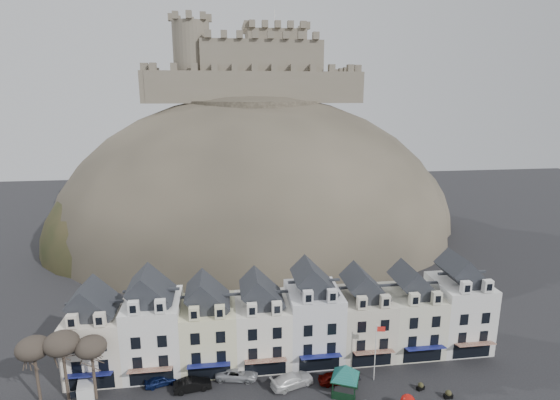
{
  "coord_description": "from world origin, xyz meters",
  "views": [
    {
      "loc": [
        -7.94,
        -35.16,
        33.88
      ],
      "look_at": [
        0.05,
        24.0,
        19.45
      ],
      "focal_mm": 28.0,
      "sensor_mm": 36.0,
      "label": 1
    }
  ],
  "objects_px": {
    "car_navy": "(161,380)",
    "car_charcoal": "(344,376)",
    "car_black": "(192,385)",
    "car_white": "(292,380)",
    "flagpole": "(376,349)",
    "bus_shelter": "(346,371)",
    "car_silver": "(237,373)",
    "white_van": "(87,386)",
    "car_maroon": "(335,378)"
  },
  "relations": [
    {
      "from": "white_van",
      "to": "car_navy",
      "type": "bearing_deg",
      "value": -8.94
    },
    {
      "from": "car_black",
      "to": "car_maroon",
      "type": "xyz_separation_m",
      "value": [
        16.98,
        -1.04,
        -0.04
      ]
    },
    {
      "from": "bus_shelter",
      "to": "car_silver",
      "type": "distance_m",
      "value": 13.33
    },
    {
      "from": "bus_shelter",
      "to": "car_navy",
      "type": "bearing_deg",
      "value": -167.79
    },
    {
      "from": "car_navy",
      "to": "car_white",
      "type": "height_order",
      "value": "car_white"
    },
    {
      "from": "car_black",
      "to": "car_maroon",
      "type": "bearing_deg",
      "value": -102.95
    },
    {
      "from": "car_charcoal",
      "to": "car_navy",
      "type": "bearing_deg",
      "value": 76.43
    },
    {
      "from": "flagpole",
      "to": "car_navy",
      "type": "relative_size",
      "value": 1.97
    },
    {
      "from": "car_silver",
      "to": "car_maroon",
      "type": "bearing_deg",
      "value": -90.86
    },
    {
      "from": "car_navy",
      "to": "car_charcoal",
      "type": "xyz_separation_m",
      "value": [
        22.0,
        -2.19,
        -0.01
      ]
    },
    {
      "from": "car_navy",
      "to": "car_black",
      "type": "bearing_deg",
      "value": -127.33
    },
    {
      "from": "car_white",
      "to": "car_charcoal",
      "type": "bearing_deg",
      "value": -109.12
    },
    {
      "from": "bus_shelter",
      "to": "car_charcoal",
      "type": "xyz_separation_m",
      "value": [
        0.58,
        2.34,
        -2.35
      ]
    },
    {
      "from": "bus_shelter",
      "to": "car_charcoal",
      "type": "relative_size",
      "value": 1.44
    },
    {
      "from": "white_van",
      "to": "car_charcoal",
      "type": "distance_m",
      "value": 30.35
    },
    {
      "from": "white_van",
      "to": "flagpole",
      "type": "bearing_deg",
      "value": -15.25
    },
    {
      "from": "car_silver",
      "to": "car_white",
      "type": "relative_size",
      "value": 0.95
    },
    {
      "from": "flagpole",
      "to": "car_navy",
      "type": "xyz_separation_m",
      "value": [
        -25.73,
        2.51,
        -3.6
      ]
    },
    {
      "from": "car_silver",
      "to": "car_maroon",
      "type": "xyz_separation_m",
      "value": [
        11.71,
        -2.5,
        -0.03
      ]
    },
    {
      "from": "car_black",
      "to": "car_silver",
      "type": "bearing_deg",
      "value": -83.96
    },
    {
      "from": "flagpole",
      "to": "car_navy",
      "type": "distance_m",
      "value": 26.1
    },
    {
      "from": "car_black",
      "to": "car_white",
      "type": "bearing_deg",
      "value": -103.42
    },
    {
      "from": "white_van",
      "to": "car_silver",
      "type": "distance_m",
      "value": 17.39
    },
    {
      "from": "bus_shelter",
      "to": "car_navy",
      "type": "xyz_separation_m",
      "value": [
        -21.42,
        4.53,
        -2.34
      ]
    },
    {
      "from": "bus_shelter",
      "to": "car_black",
      "type": "relative_size",
      "value": 1.25
    },
    {
      "from": "bus_shelter",
      "to": "car_white",
      "type": "height_order",
      "value": "bus_shelter"
    },
    {
      "from": "car_charcoal",
      "to": "car_silver",
      "type": "bearing_deg",
      "value": 72.49
    },
    {
      "from": "car_charcoal",
      "to": "car_black",
      "type": "bearing_deg",
      "value": 79.82
    },
    {
      "from": "white_van",
      "to": "car_charcoal",
      "type": "height_order",
      "value": "white_van"
    },
    {
      "from": "bus_shelter",
      "to": "car_charcoal",
      "type": "bearing_deg",
      "value": 100.21
    },
    {
      "from": "car_white",
      "to": "car_charcoal",
      "type": "distance_m",
      "value": 6.4
    },
    {
      "from": "white_van",
      "to": "car_white",
      "type": "height_order",
      "value": "white_van"
    },
    {
      "from": "car_maroon",
      "to": "car_silver",
      "type": "bearing_deg",
      "value": 77.53
    },
    {
      "from": "car_maroon",
      "to": "car_charcoal",
      "type": "bearing_deg",
      "value": -75.92
    },
    {
      "from": "flagpole",
      "to": "car_maroon",
      "type": "bearing_deg",
      "value": 179.86
    },
    {
      "from": "car_silver",
      "to": "car_white",
      "type": "distance_m",
      "value": 6.89
    },
    {
      "from": "car_silver",
      "to": "car_maroon",
      "type": "relative_size",
      "value": 1.26
    },
    {
      "from": "car_silver",
      "to": "car_charcoal",
      "type": "distance_m",
      "value": 13.09
    },
    {
      "from": "flagpole",
      "to": "white_van",
      "type": "bearing_deg",
      "value": 176.45
    },
    {
      "from": "car_silver",
      "to": "car_navy",
      "type": "bearing_deg",
      "value": 101.2
    },
    {
      "from": "flagpole",
      "to": "bus_shelter",
      "type": "bearing_deg",
      "value": -154.88
    },
    {
      "from": "car_white",
      "to": "car_maroon",
      "type": "bearing_deg",
      "value": -112.36
    },
    {
      "from": "white_van",
      "to": "car_white",
      "type": "bearing_deg",
      "value": -16.19
    },
    {
      "from": "bus_shelter",
      "to": "flagpole",
      "type": "xyz_separation_m",
      "value": [
        4.31,
        2.02,
        1.25
      ]
    },
    {
      "from": "car_silver",
      "to": "bus_shelter",
      "type": "bearing_deg",
      "value": -99.01
    },
    {
      "from": "white_van",
      "to": "car_silver",
      "type": "xyz_separation_m",
      "value": [
        17.39,
        0.4,
        -0.21
      ]
    },
    {
      "from": "car_navy",
      "to": "car_charcoal",
      "type": "relative_size",
      "value": 0.98
    },
    {
      "from": "white_van",
      "to": "car_charcoal",
      "type": "xyz_separation_m",
      "value": [
        30.29,
        -1.79,
        -0.3
      ]
    },
    {
      "from": "white_van",
      "to": "car_white",
      "type": "xyz_separation_m",
      "value": [
        23.89,
        -1.88,
        -0.16
      ]
    },
    {
      "from": "car_charcoal",
      "to": "bus_shelter",
      "type": "bearing_deg",
      "value": 158.16
    }
  ]
}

